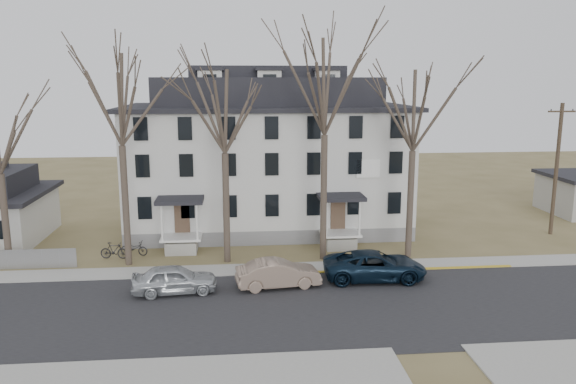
{
  "coord_description": "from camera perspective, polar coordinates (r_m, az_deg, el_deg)",
  "views": [
    {
      "loc": [
        -4.33,
        -23.74,
        11.08
      ],
      "look_at": [
        -1.29,
        9.0,
        4.49
      ],
      "focal_mm": 35.0,
      "sensor_mm": 36.0,
      "label": 1
    }
  ],
  "objects": [
    {
      "name": "car_tan",
      "position": [
        30.68,
        -1.0,
        -8.35
      ],
      "size": [
        4.71,
        2.14,
        1.5
      ],
      "primitive_type": "imported",
      "rotation": [
        0.0,
        0.0,
        1.7
      ],
      "color": "gray",
      "rests_on": "ground"
    },
    {
      "name": "boarding_house",
      "position": [
        42.15,
        -2.09,
        3.55
      ],
      "size": [
        20.8,
        12.36,
        12.05
      ],
      "color": "slate",
      "rests_on": "ground"
    },
    {
      "name": "car_navy",
      "position": [
        32.16,
        8.8,
        -7.45
      ],
      "size": [
        5.86,
        2.91,
        1.6
      ],
      "primitive_type": "imported",
      "rotation": [
        0.0,
        0.0,
        1.53
      ],
      "color": "black",
      "rests_on": "ground"
    },
    {
      "name": "tree_mid_left",
      "position": [
        33.58,
        -6.52,
        8.73
      ],
      "size": [
        7.8,
        7.8,
        12.74
      ],
      "color": "#473B31",
      "rests_on": "ground"
    },
    {
      "name": "bicycle_right",
      "position": [
        37.01,
        -17.25,
        -5.76
      ],
      "size": [
        1.81,
        0.75,
        1.06
      ],
      "primitive_type": "imported",
      "rotation": [
        0.0,
        0.0,
        1.42
      ],
      "color": "black",
      "rests_on": "ground"
    },
    {
      "name": "yellow_curb",
      "position": [
        34.07,
        11.0,
        -7.86
      ],
      "size": [
        14.0,
        0.25,
        0.06
      ],
      "primitive_type": "cube",
      "color": "gold",
      "rests_on": "ground"
    },
    {
      "name": "bicycle_left",
      "position": [
        37.37,
        -15.37,
        -5.59
      ],
      "size": [
        1.88,
        1.02,
        0.94
      ],
      "primitive_type": "imported",
      "rotation": [
        0.0,
        0.0,
        1.34
      ],
      "color": "black",
      "rests_on": "ground"
    },
    {
      "name": "tree_mid_right",
      "position": [
        35.28,
        12.72,
        8.65
      ],
      "size": [
        7.8,
        7.8,
        12.74
      ],
      "color": "#473B31",
      "rests_on": "ground"
    },
    {
      "name": "tree_center",
      "position": [
        33.96,
        3.8,
        11.31
      ],
      "size": [
        9.0,
        9.0,
        14.7
      ],
      "color": "#473B31",
      "rests_on": "ground"
    },
    {
      "name": "utility_pole_far",
      "position": [
        44.54,
        25.62,
        2.24
      ],
      "size": [
        2.0,
        0.28,
        9.5
      ],
      "color": "#3D3023",
      "rests_on": "ground"
    },
    {
      "name": "main_road",
      "position": [
        28.36,
        3.99,
        -11.7
      ],
      "size": [
        120.0,
        10.0,
        0.04
      ],
      "primitive_type": "cube",
      "color": "#27272A",
      "rests_on": "ground"
    },
    {
      "name": "tree_far_left",
      "position": [
        34.21,
        -16.79,
        9.62
      ],
      "size": [
        8.4,
        8.4,
        13.72
      ],
      "color": "#473B31",
      "rests_on": "ground"
    },
    {
      "name": "car_silver",
      "position": [
        30.44,
        -11.45,
        -8.74
      ],
      "size": [
        4.58,
        2.2,
        1.51
      ],
      "primitive_type": "imported",
      "rotation": [
        0.0,
        0.0,
        1.67
      ],
      "color": "#B5BABE",
      "rests_on": "ground"
    },
    {
      "name": "far_sidewalk",
      "position": [
        33.9,
        2.35,
        -7.76
      ],
      "size": [
        120.0,
        2.0,
        0.08
      ],
      "primitive_type": "cube",
      "color": "#A09F97",
      "rests_on": "ground"
    },
    {
      "name": "ground",
      "position": [
        26.56,
        4.7,
        -13.37
      ],
      "size": [
        120.0,
        120.0,
        0.0
      ],
      "primitive_type": "plane",
      "color": "olive",
      "rests_on": "ground"
    }
  ]
}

